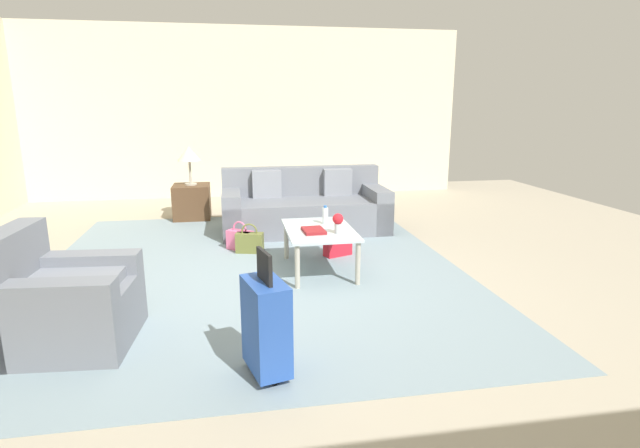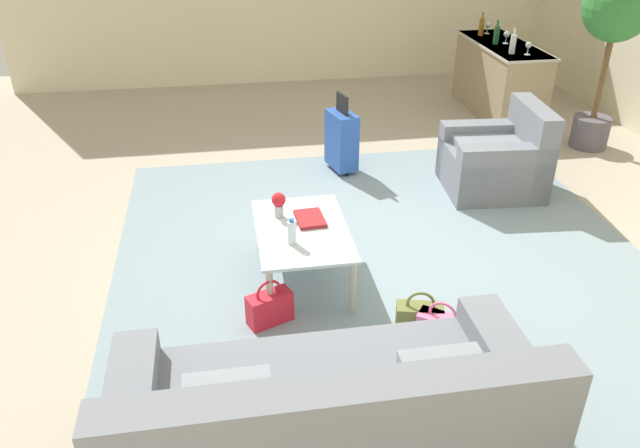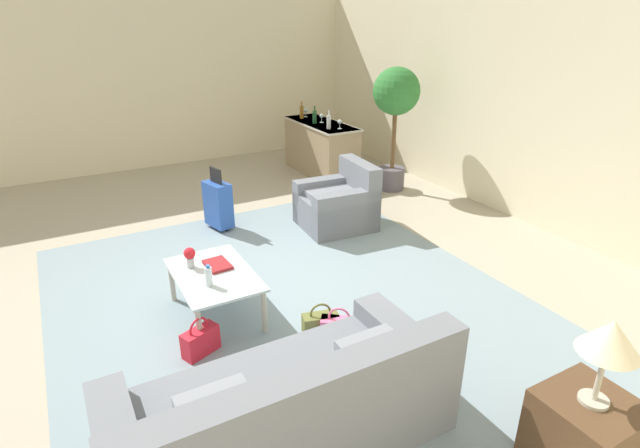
{
  "view_description": "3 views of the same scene",
  "coord_description": "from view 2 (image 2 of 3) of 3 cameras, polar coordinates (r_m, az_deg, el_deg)",
  "views": [
    {
      "loc": [
        -4.57,
        0.38,
        1.74
      ],
      "look_at": [
        -0.18,
        -0.4,
        0.66
      ],
      "focal_mm": 28.0,
      "sensor_mm": 36.0,
      "label": 1
    },
    {
      "loc": [
        4.47,
        -1.03,
        2.81
      ],
      "look_at": [
        0.64,
        -0.4,
        0.63
      ],
      "focal_mm": 35.0,
      "sensor_mm": 36.0,
      "label": 2
    },
    {
      "loc": [
        4.46,
        -1.62,
        2.73
      ],
      "look_at": [
        0.84,
        0.4,
        0.94
      ],
      "focal_mm": 28.0,
      "sensor_mm": 36.0,
      "label": 3
    }
  ],
  "objects": [
    {
      "name": "handbag_red",
      "position": [
        4.47,
        -4.63,
        -7.6
      ],
      "size": [
        0.25,
        0.35,
        0.36
      ],
      "color": "red",
      "rests_on": "ground"
    },
    {
      "name": "area_rug",
      "position": [
        4.93,
        6.86,
        -5.54
      ],
      "size": [
        5.2,
        4.4,
        0.01
      ],
      "primitive_type": "cube",
      "color": "gray",
      "rests_on": "ground"
    },
    {
      "name": "wine_glass_right_of_centre",
      "position": [
        8.09,
        18.53,
        15.2
      ],
      "size": [
        0.08,
        0.08,
        0.15
      ],
      "color": "silver",
      "rests_on": "bar_console"
    },
    {
      "name": "handbag_olive",
      "position": [
        4.4,
        9.05,
        -8.58
      ],
      "size": [
        0.22,
        0.34,
        0.36
      ],
      "color": "olive",
      "rests_on": "ground"
    },
    {
      "name": "flower_vase",
      "position": [
        4.84,
        -3.8,
        1.96
      ],
      "size": [
        0.11,
        0.11,
        0.21
      ],
      "color": "#B2B7BC",
      "rests_on": "coffee_table"
    },
    {
      "name": "wine_bottle_amber",
      "position": [
        8.96,
        14.55,
        17.08
      ],
      "size": [
        0.07,
        0.07,
        0.3
      ],
      "color": "brown",
      "rests_on": "bar_console"
    },
    {
      "name": "water_bottle",
      "position": [
        4.5,
        -2.59,
        -0.75
      ],
      "size": [
        0.06,
        0.06,
        0.2
      ],
      "color": "silver",
      "rests_on": "coffee_table"
    },
    {
      "name": "wine_bottle_green",
      "position": [
        8.52,
        15.83,
        16.32
      ],
      "size": [
        0.07,
        0.07,
        0.3
      ],
      "color": "#194C23",
      "rests_on": "bar_console"
    },
    {
      "name": "armchair",
      "position": [
        6.51,
        16.07,
        5.47
      ],
      "size": [
        0.92,
        0.97,
        0.87
      ],
      "color": "slate",
      "rests_on": "ground"
    },
    {
      "name": "coffee_table",
      "position": [
        4.75,
        -1.65,
        -1.05
      ],
      "size": [
        1.06,
        0.69,
        0.46
      ],
      "color": "silver",
      "rests_on": "ground"
    },
    {
      "name": "potted_ficus",
      "position": [
        7.69,
        25.27,
        16.0
      ],
      "size": [
        0.73,
        0.73,
        1.94
      ],
      "color": "#514C56",
      "rests_on": "ground"
    },
    {
      "name": "couch",
      "position": [
        3.41,
        0.99,
        -18.1
      ],
      "size": [
        0.99,
        2.24,
        0.85
      ],
      "color": "slate",
      "rests_on": "ground"
    },
    {
      "name": "handbag_pink",
      "position": [
        4.33,
        10.99,
        -9.49
      ],
      "size": [
        0.3,
        0.34,
        0.36
      ],
      "color": "pink",
      "rests_on": "ground"
    },
    {
      "name": "ground_plane",
      "position": [
        5.38,
        3.11,
        -2.19
      ],
      "size": [
        12.0,
        12.0,
        0.0
      ],
      "primitive_type": "plane",
      "color": "#A89E89"
    },
    {
      "name": "coffee_table_book",
      "position": [
        4.83,
        -0.92,
        0.49
      ],
      "size": [
        0.3,
        0.23,
        0.03
      ],
      "primitive_type": "cube",
      "rotation": [
        0.0,
        0.0,
        0.07
      ],
      "color": "maroon",
      "rests_on": "coffee_table"
    },
    {
      "name": "wine_bottle_clear",
      "position": [
        8.1,
        17.23,
        15.47
      ],
      "size": [
        0.07,
        0.07,
        0.3
      ],
      "color": "silver",
      "rests_on": "bar_console"
    },
    {
      "name": "wine_glass_leftmost",
      "position": [
        9.09,
        15.09,
        17.12
      ],
      "size": [
        0.08,
        0.08,
        0.15
      ],
      "color": "silver",
      "rests_on": "bar_console"
    },
    {
      "name": "wine_glass_left_of_centre",
      "position": [
        8.58,
        16.7,
        16.22
      ],
      "size": [
        0.08,
        0.08,
        0.15
      ],
      "color": "silver",
      "rests_on": "bar_console"
    },
    {
      "name": "bar_console",
      "position": [
        8.71,
        16.08,
        12.71
      ],
      "size": [
        1.69,
        0.66,
        0.92
      ],
      "color": "#937F60",
      "rests_on": "ground"
    },
    {
      "name": "suitcase_blue",
      "position": [
        6.66,
        1.99,
        7.74
      ],
      "size": [
        0.44,
        0.31,
        0.85
      ],
      "color": "#2851AD",
      "rests_on": "ground"
    }
  ]
}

